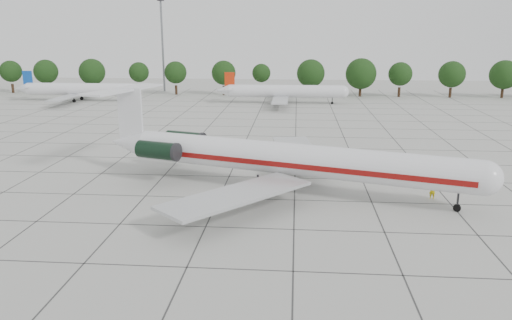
# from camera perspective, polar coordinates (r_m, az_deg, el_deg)

# --- Properties ---
(ground) EXTENTS (260.00, 260.00, 0.00)m
(ground) POSITION_cam_1_polar(r_m,az_deg,el_deg) (53.28, -4.24, -4.36)
(ground) COLOR #B9B8B1
(ground) RESTS_ON ground
(apron_joints) EXTENTS (170.00, 170.00, 0.02)m
(apron_joints) POSITION_cam_1_polar(r_m,az_deg,el_deg) (67.49, -2.31, -0.20)
(apron_joints) COLOR #383838
(apron_joints) RESTS_ON ground
(main_airliner) EXTENTS (44.00, 33.70, 10.52)m
(main_airliner) POSITION_cam_1_polar(r_m,az_deg,el_deg) (55.12, 1.91, 0.36)
(main_airliner) COLOR silver
(main_airliner) RESTS_ON ground
(ground_crew) EXTENTS (0.67, 0.44, 1.83)m
(ground_crew) POSITION_cam_1_polar(r_m,az_deg,el_deg) (55.85, 19.50, -3.30)
(ground_crew) COLOR #D9C20C
(ground_crew) RESTS_ON ground
(bg_airliner_b) EXTENTS (28.24, 27.20, 7.40)m
(bg_airliner_b) POSITION_cam_1_polar(r_m,az_deg,el_deg) (132.04, -19.45, 7.61)
(bg_airliner_b) COLOR silver
(bg_airliner_b) RESTS_ON ground
(bg_airliner_c) EXTENTS (28.24, 27.20, 7.40)m
(bg_airliner_c) POSITION_cam_1_polar(r_m,az_deg,el_deg) (120.75, 3.29, 7.82)
(bg_airliner_c) COLOR silver
(bg_airliner_c) RESTS_ON ground
(tree_line) EXTENTS (249.86, 8.44, 10.22)m
(tree_line) POSITION_cam_1_polar(r_m,az_deg,el_deg) (136.63, -3.71, 9.91)
(tree_line) COLOR #332114
(tree_line) RESTS_ON ground
(floodlight_mast) EXTENTS (1.60, 1.60, 25.45)m
(floodlight_mast) POSITION_cam_1_polar(r_m,az_deg,el_deg) (146.76, -10.66, 13.28)
(floodlight_mast) COLOR slate
(floodlight_mast) RESTS_ON ground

